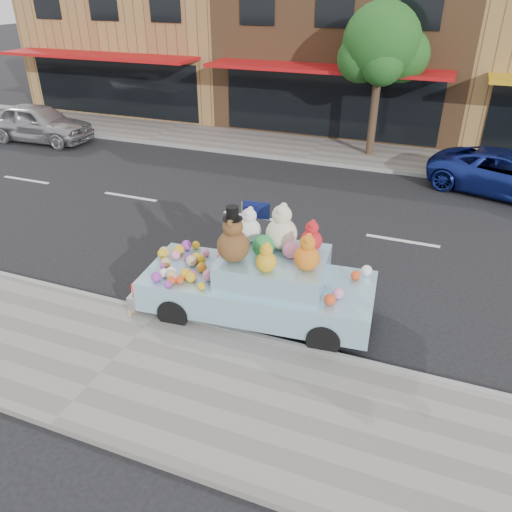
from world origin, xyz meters
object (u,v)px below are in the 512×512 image
at_px(car_silver, 38,123).
at_px(car_blue, 509,174).
at_px(street_tree, 382,49).
at_px(art_car, 258,279).

height_order(car_silver, car_blue, car_silver).
distance_m(street_tree, car_blue, 5.86).
bearing_deg(street_tree, car_blue, -26.42).
relative_size(street_tree, car_silver, 1.19).
xyz_separation_m(car_blue, art_car, (-4.74, -8.56, 0.17)).
relative_size(car_silver, car_blue, 0.96).
bearing_deg(car_blue, car_silver, 108.71).
bearing_deg(car_silver, car_blue, -90.63).
distance_m(car_silver, art_car, 14.83).
bearing_deg(street_tree, car_silver, -167.67).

